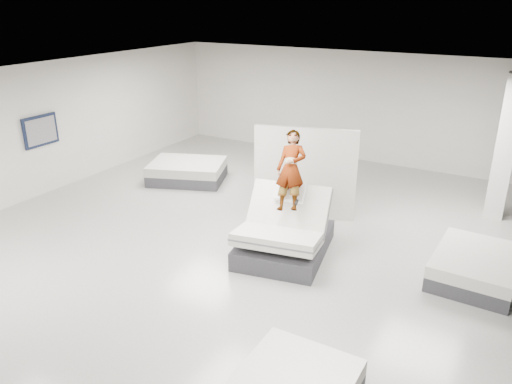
% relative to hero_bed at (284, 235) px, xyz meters
% --- Properties ---
extents(room, '(14.00, 14.04, 3.20)m').
position_rel_hero_bed_xyz_m(room, '(-0.69, -0.55, 1.20)').
color(room, '#ADA9A3').
rests_on(room, ground).
extents(hero_bed, '(1.89, 2.29, 1.37)m').
position_rel_hero_bed_xyz_m(hero_bed, '(0.00, 0.00, 0.00)').
color(hero_bed, '#3C3B41').
rests_on(hero_bed, floor).
extents(person, '(0.85, 1.61, 1.13)m').
position_rel_hero_bed_xyz_m(person, '(-0.06, 0.34, 0.88)').
color(person, slate).
rests_on(person, hero_bed).
extents(remote, '(0.08, 0.15, 0.08)m').
position_rel_hero_bed_xyz_m(remote, '(0.22, 0.03, 0.71)').
color(remote, black).
rests_on(remote, person).
extents(divider_panel, '(2.19, 0.73, 2.05)m').
position_rel_hero_bed_xyz_m(divider_panel, '(-0.43, 1.81, 0.62)').
color(divider_panel, silver).
rests_on(divider_panel, floor).
extents(flat_bed_right_far, '(1.39, 1.82, 0.49)m').
position_rel_hero_bed_xyz_m(flat_bed_right_far, '(3.31, 0.83, -0.16)').
color(flat_bed_right_far, '#3C3B41').
rests_on(flat_bed_right_far, floor).
extents(flat_bed_left_far, '(2.29, 2.02, 0.52)m').
position_rel_hero_bed_xyz_m(flat_bed_left_far, '(-4.11, 2.38, -0.14)').
color(flat_bed_left_far, '#3C3B41').
rests_on(flat_bed_left_far, floor).
extents(column, '(0.40, 0.40, 3.20)m').
position_rel_hero_bed_xyz_m(column, '(3.31, 3.95, 1.20)').
color(column, silver).
rests_on(column, floor).
extents(wall_poster, '(0.06, 0.95, 0.75)m').
position_rel_hero_bed_xyz_m(wall_poster, '(-6.62, -0.05, 1.20)').
color(wall_poster, black).
rests_on(wall_poster, wall_left).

